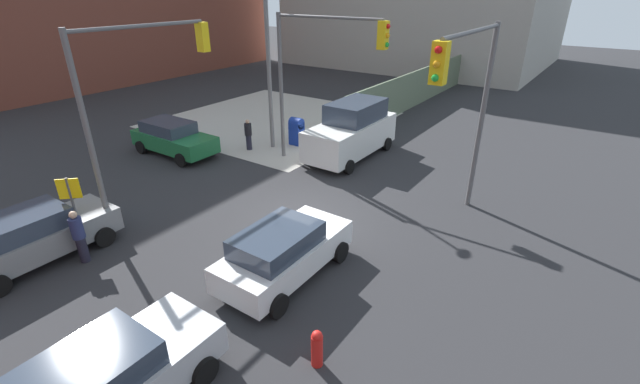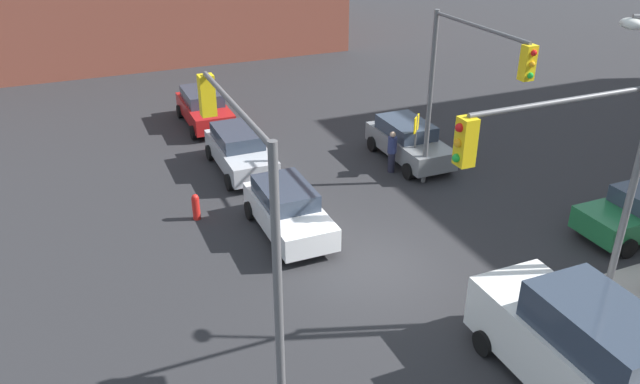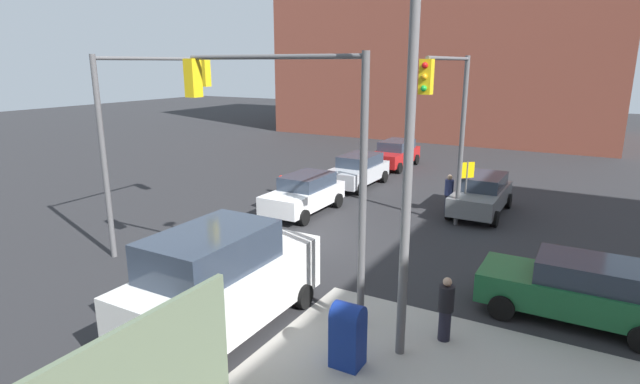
{
  "view_description": "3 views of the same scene",
  "coord_description": "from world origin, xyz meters",
  "px_view_note": "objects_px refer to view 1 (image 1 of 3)",
  "views": [
    {
      "loc": [
        -10.55,
        -8.15,
        7.51
      ],
      "look_at": [
        -0.32,
        -1.02,
        1.47
      ],
      "focal_mm": 24.0,
      "sensor_mm": 36.0,
      "label": 1
    },
    {
      "loc": [
        13.88,
        -7.58,
        10.5
      ],
      "look_at": [
        -1.24,
        -1.19,
        2.19
      ],
      "focal_mm": 35.0,
      "sensor_mm": 36.0,
      "label": 2
    },
    {
      "loc": [
        14.63,
        9.1,
        6.24
      ],
      "look_at": [
        -2.25,
        -0.45,
        1.21
      ],
      "focal_mm": 28.0,
      "sensor_mm": 36.0,
      "label": 3
    }
  ],
  "objects_px": {
    "fire_hydrant": "(317,348)",
    "street_lamp_corner": "(271,53)",
    "hatchback_green": "(173,138)",
    "sedan_gray": "(32,236)",
    "mailbox_blue": "(297,130)",
    "sedan_white": "(284,251)",
    "traffic_signal_se_corner": "(469,93)",
    "pedestrian_crossing": "(248,134)",
    "traffic_signal_ne_corner": "(318,62)",
    "van_white_delivery": "(352,131)",
    "traffic_signal_nw_corner": "(139,86)",
    "pedestrian_waiting": "(79,236)"
  },
  "relations": [
    {
      "from": "fire_hydrant",
      "to": "street_lamp_corner",
      "type": "bearing_deg",
      "value": 43.89
    },
    {
      "from": "fire_hydrant",
      "to": "hatchback_green",
      "type": "distance_m",
      "value": 14.84
    },
    {
      "from": "sedan_gray",
      "to": "mailbox_blue",
      "type": "bearing_deg",
      "value": 0.03
    },
    {
      "from": "hatchback_green",
      "to": "sedan_white",
      "type": "relative_size",
      "value": 1.04
    },
    {
      "from": "traffic_signal_se_corner",
      "to": "pedestrian_crossing",
      "type": "distance_m",
      "value": 11.76
    },
    {
      "from": "street_lamp_corner",
      "to": "sedan_white",
      "type": "bearing_deg",
      "value": -138.46
    },
    {
      "from": "traffic_signal_se_corner",
      "to": "pedestrian_crossing",
      "type": "relative_size",
      "value": 4.16
    },
    {
      "from": "sedan_gray",
      "to": "hatchback_green",
      "type": "bearing_deg",
      "value": 26.4
    },
    {
      "from": "street_lamp_corner",
      "to": "mailbox_blue",
      "type": "relative_size",
      "value": 5.59
    },
    {
      "from": "street_lamp_corner",
      "to": "fire_hydrant",
      "type": "relative_size",
      "value": 8.51
    },
    {
      "from": "traffic_signal_ne_corner",
      "to": "pedestrian_crossing",
      "type": "bearing_deg",
      "value": 94.25
    },
    {
      "from": "van_white_delivery",
      "to": "hatchback_green",
      "type": "bearing_deg",
      "value": 123.1
    },
    {
      "from": "mailbox_blue",
      "to": "sedan_gray",
      "type": "xyz_separation_m",
      "value": [
        -12.76,
        -0.01,
        0.08
      ]
    },
    {
      "from": "hatchback_green",
      "to": "fire_hydrant",
      "type": "bearing_deg",
      "value": -116.61
    },
    {
      "from": "hatchback_green",
      "to": "sedan_gray",
      "type": "bearing_deg",
      "value": -153.6
    },
    {
      "from": "traffic_signal_nw_corner",
      "to": "traffic_signal_ne_corner",
      "type": "bearing_deg",
      "value": -16.12
    },
    {
      "from": "traffic_signal_nw_corner",
      "to": "traffic_signal_ne_corner",
      "type": "height_order",
      "value": "same"
    },
    {
      "from": "traffic_signal_se_corner",
      "to": "street_lamp_corner",
      "type": "relative_size",
      "value": 0.81
    },
    {
      "from": "pedestrian_crossing",
      "to": "pedestrian_waiting",
      "type": "xyz_separation_m",
      "value": [
        -10.0,
        -2.7,
        0.08
      ]
    },
    {
      "from": "sedan_white",
      "to": "pedestrian_waiting",
      "type": "bearing_deg",
      "value": 117.86
    },
    {
      "from": "hatchback_green",
      "to": "sedan_gray",
      "type": "height_order",
      "value": "same"
    },
    {
      "from": "street_lamp_corner",
      "to": "van_white_delivery",
      "type": "bearing_deg",
      "value": -69.92
    },
    {
      "from": "traffic_signal_ne_corner",
      "to": "mailbox_blue",
      "type": "relative_size",
      "value": 4.55
    },
    {
      "from": "mailbox_blue",
      "to": "pedestrian_waiting",
      "type": "height_order",
      "value": "pedestrian_waiting"
    },
    {
      "from": "traffic_signal_ne_corner",
      "to": "mailbox_blue",
      "type": "xyz_separation_m",
      "value": [
        1.7,
        2.54,
        -3.86
      ]
    },
    {
      "from": "traffic_signal_se_corner",
      "to": "sedan_white",
      "type": "distance_m",
      "value": 7.24
    },
    {
      "from": "fire_hydrant",
      "to": "pedestrian_waiting",
      "type": "distance_m",
      "value": 8.05
    },
    {
      "from": "traffic_signal_se_corner",
      "to": "pedestrian_waiting",
      "type": "distance_m",
      "value": 12.33
    },
    {
      "from": "hatchback_green",
      "to": "pedestrian_waiting",
      "type": "distance_m",
      "value": 9.12
    },
    {
      "from": "traffic_signal_se_corner",
      "to": "traffic_signal_ne_corner",
      "type": "relative_size",
      "value": 1.0
    },
    {
      "from": "street_lamp_corner",
      "to": "hatchback_green",
      "type": "relative_size",
      "value": 1.8
    },
    {
      "from": "hatchback_green",
      "to": "sedan_gray",
      "type": "distance_m",
      "value": 9.17
    },
    {
      "from": "hatchback_green",
      "to": "sedan_white",
      "type": "distance_m",
      "value": 11.62
    },
    {
      "from": "traffic_signal_se_corner",
      "to": "sedan_gray",
      "type": "bearing_deg",
      "value": 133.75
    },
    {
      "from": "traffic_signal_ne_corner",
      "to": "mailbox_blue",
      "type": "distance_m",
      "value": 4.92
    },
    {
      "from": "hatchback_green",
      "to": "mailbox_blue",
      "type": "bearing_deg",
      "value": -41.78
    },
    {
      "from": "traffic_signal_nw_corner",
      "to": "street_lamp_corner",
      "type": "distance_m",
      "value": 7.67
    },
    {
      "from": "traffic_signal_ne_corner",
      "to": "pedestrian_crossing",
      "type": "distance_m",
      "value": 5.57
    },
    {
      "from": "mailbox_blue",
      "to": "fire_hydrant",
      "type": "height_order",
      "value": "mailbox_blue"
    },
    {
      "from": "hatchback_green",
      "to": "traffic_signal_ne_corner",
      "type": "bearing_deg",
      "value": -66.64
    },
    {
      "from": "mailbox_blue",
      "to": "sedan_white",
      "type": "distance_m",
      "value": 11.28
    },
    {
      "from": "traffic_signal_ne_corner",
      "to": "street_lamp_corner",
      "type": "height_order",
      "value": "street_lamp_corner"
    },
    {
      "from": "mailbox_blue",
      "to": "pedestrian_crossing",
      "type": "xyz_separation_m",
      "value": [
        -2.0,
        1.5,
        0.04
      ]
    },
    {
      "from": "traffic_signal_nw_corner",
      "to": "van_white_delivery",
      "type": "distance_m",
      "value": 9.92
    },
    {
      "from": "traffic_signal_ne_corner",
      "to": "mailbox_blue",
      "type": "height_order",
      "value": "traffic_signal_ne_corner"
    },
    {
      "from": "fire_hydrant",
      "to": "pedestrian_crossing",
      "type": "relative_size",
      "value": 0.6
    },
    {
      "from": "street_lamp_corner",
      "to": "sedan_gray",
      "type": "relative_size",
      "value": 1.81
    },
    {
      "from": "traffic_signal_nw_corner",
      "to": "pedestrian_crossing",
      "type": "distance_m",
      "value": 8.01
    },
    {
      "from": "mailbox_blue",
      "to": "pedestrian_crossing",
      "type": "height_order",
      "value": "pedestrian_crossing"
    },
    {
      "from": "sedan_white",
      "to": "van_white_delivery",
      "type": "height_order",
      "value": "van_white_delivery"
    }
  ]
}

